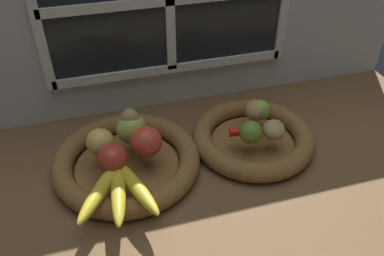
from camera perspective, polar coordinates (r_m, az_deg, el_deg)
ground_plane at (r=97.84cm, az=1.19°, el=-6.00°), size 140.00×90.00×3.00cm
back_wall at (r=106.67cm, az=-3.47°, el=16.62°), size 140.00×4.60×55.00cm
fruit_bowl_left at (r=95.82cm, az=-9.34°, el=-4.74°), size 34.83×34.83×4.76cm
fruit_bowl_right at (r=102.49cm, az=8.70°, el=-1.38°), size 30.84×30.84×4.76cm
apple_red_right at (r=90.85cm, az=-6.60°, el=-1.97°), size 7.38×7.38×7.38cm
apple_green_back at (r=95.22cm, az=-8.72°, el=-0.06°), size 7.38×7.38×7.38cm
apple_red_front at (r=88.24cm, az=-11.32°, el=-4.29°), size 6.67×6.67×6.67cm
apple_golden_left at (r=93.35cm, az=-13.04°, el=-1.97°), size 6.43×6.43×6.43cm
pear_brown at (r=95.32cm, az=-8.79°, el=0.48°), size 7.55×7.59×8.74cm
banana_bunch_front at (r=83.84cm, az=-10.54°, el=-8.62°), size 17.74×19.35×3.04cm
potato_small at (r=98.53cm, az=11.53°, el=-0.07°), size 7.72×7.99×4.41cm
potato_back at (r=103.59cm, az=9.03°, el=2.56°), size 7.94×8.45×5.03cm
lime_near at (r=95.35cm, az=8.44°, el=-0.68°), size 5.52×5.52×5.52cm
lime_far at (r=103.50cm, az=9.71°, el=2.56°), size 5.37×5.37×5.37cm
chili_pepper at (r=98.61cm, az=9.02°, el=-0.45°), size 12.86×4.82×2.34cm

